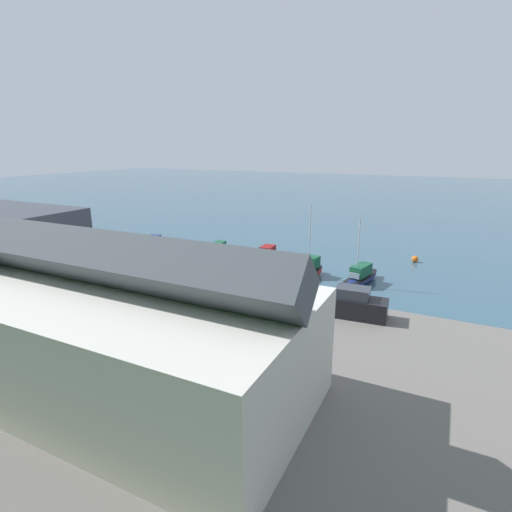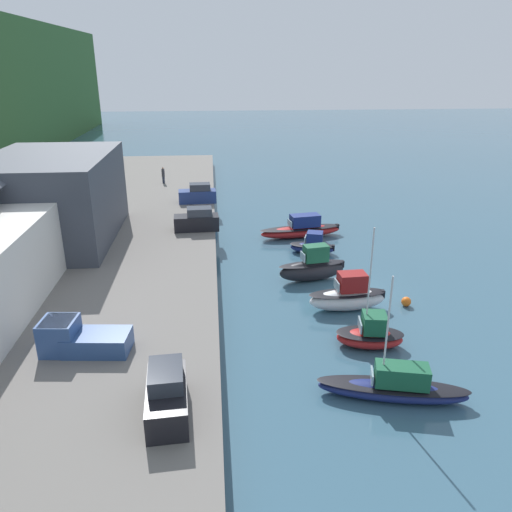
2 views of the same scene
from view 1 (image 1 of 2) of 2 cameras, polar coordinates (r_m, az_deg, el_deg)
ground_plane at (r=46.39m, az=-1.02°, el=-1.33°), size 320.00×320.00×0.00m
quay_promenade at (r=29.57m, az=-21.49°, el=-10.87°), size 106.64×23.73×1.63m
harbor_clubhouse at (r=20.88m, az=-19.14°, el=-10.43°), size 19.21×9.47×8.11m
moored_boat_0 at (r=40.92m, az=14.52°, el=-3.10°), size 3.41×8.06×6.97m
moored_boat_1 at (r=42.45m, az=7.73°, el=-1.93°), size 2.66×4.41×7.76m
moored_boat_2 at (r=44.03m, az=1.54°, el=-0.86°), size 2.08×5.67×2.79m
moored_boat_3 at (r=45.15m, az=-5.39°, el=-0.39°), size 2.43×5.75×3.00m
moored_boat_4 at (r=49.66m, az=-10.74°, el=0.38°), size 2.92×4.48×2.03m
moored_boat_5 at (r=52.30m, az=-14.96°, el=1.01°), size 3.31×8.70×2.31m
parked_car_0 at (r=29.33m, az=14.06°, el=-6.73°), size 4.31×2.09×2.16m
parked_car_1 at (r=43.58m, az=-22.32°, el=-0.14°), size 2.00×4.28×2.16m
parked_car_3 at (r=51.45m, az=-30.01°, el=1.19°), size 2.01×4.28×2.16m
pickup_truck_0 at (r=26.47m, az=-0.67°, el=-8.96°), size 2.39×4.89×1.90m
mooring_buoy_0 at (r=48.14m, az=3.57°, el=-0.30°), size 0.70×0.70×0.70m
mooring_buoy_1 at (r=51.16m, az=21.76°, el=-0.40°), size 0.78×0.78×0.78m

